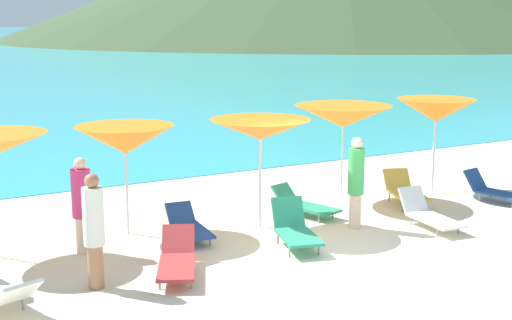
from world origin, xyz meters
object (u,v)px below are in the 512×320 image
object	(u,v)px
lounge_chair_1	(177,259)
lounge_chair_3	(295,228)
umbrella_2	(260,130)
beachgoer_3	(356,180)
lounge_chair_5	(405,190)
lounge_chair_7	(495,190)
umbrella_4	(436,111)
beachgoer_2	(94,228)
lounge_chair_6	(189,226)
umbrella_1	(125,140)
lounge_chair_2	(429,214)
lounge_chair_0	(304,204)
beachgoer_1	(82,203)
umbrella_3	(343,116)

from	to	relation	value
lounge_chair_1	lounge_chair_3	distance (m)	2.40
umbrella_2	beachgoer_3	xyz separation A→B (m)	(1.58, -0.94, -0.97)
lounge_chair_5	lounge_chair_7	bearing A→B (deg)	-1.54
lounge_chair_3	beachgoer_3	world-z (taller)	beachgoer_3
umbrella_2	umbrella_4	bearing A→B (deg)	6.68
lounge_chair_3	beachgoer_2	distance (m)	3.73
lounge_chair_6	lounge_chair_5	bearing A→B (deg)	5.49
lounge_chair_5	umbrella_1	bearing A→B (deg)	-167.00
umbrella_2	lounge_chair_3	world-z (taller)	umbrella_2
umbrella_2	lounge_chair_2	bearing A→B (deg)	-28.39
lounge_chair_2	lounge_chair_0	bearing A→B (deg)	137.77
lounge_chair_6	lounge_chair_3	bearing A→B (deg)	-36.25
lounge_chair_5	beachgoer_2	distance (m)	7.51
lounge_chair_2	lounge_chair_3	bearing A→B (deg)	-178.73
lounge_chair_2	lounge_chair_3	xyz separation A→B (m)	(-2.92, 0.25, 0.07)
lounge_chair_5	beachgoer_1	distance (m)	7.07
umbrella_3	lounge_chair_6	bearing A→B (deg)	-167.63
umbrella_4	lounge_chair_7	bearing A→B (deg)	-69.12
umbrella_2	umbrella_4	distance (m)	5.02
lounge_chair_2	lounge_chair_6	bearing A→B (deg)	166.36
beachgoer_1	umbrella_3	bearing A→B (deg)	-97.01
lounge_chair_3	lounge_chair_6	size ratio (longest dim) A/B	0.98
lounge_chair_0	beachgoer_3	world-z (taller)	beachgoer_3
umbrella_2	lounge_chair_2	size ratio (longest dim) A/B	1.35
beachgoer_1	lounge_chair_2	bearing A→B (deg)	-119.42
beachgoer_2	lounge_chair_1	bearing A→B (deg)	-114.19
lounge_chair_1	lounge_chair_2	xyz separation A→B (m)	(5.30, 0.04, 0.00)
lounge_chair_1	lounge_chair_5	distance (m)	6.24
beachgoer_3	lounge_chair_2	bearing A→B (deg)	175.81
umbrella_4	lounge_chair_1	distance (m)	7.89
lounge_chair_3	lounge_chair_6	distance (m)	1.98
lounge_chair_0	beachgoer_1	xyz separation A→B (m)	(-4.64, -0.17, 0.65)
lounge_chair_2	lounge_chair_5	xyz separation A→B (m)	(0.73, 1.54, 0.06)
umbrella_1	umbrella_4	xyz separation A→B (m)	(7.36, -0.27, 0.12)
umbrella_2	lounge_chair_7	size ratio (longest dim) A/B	1.36
beachgoer_2	lounge_chair_7	bearing A→B (deg)	-107.30
lounge_chair_5	lounge_chair_6	size ratio (longest dim) A/B	1.09
umbrella_4	lounge_chair_2	xyz separation A→B (m)	(-2.10, -2.15, -1.65)
lounge_chair_6	lounge_chair_7	size ratio (longest dim) A/B	0.96
lounge_chair_1	lounge_chair_2	bearing A→B (deg)	25.70
umbrella_1	beachgoer_3	size ratio (longest dim) A/B	1.16
lounge_chair_3	beachgoer_3	bearing A→B (deg)	28.80
lounge_chair_5	beachgoer_2	xyz separation A→B (m)	(-7.32, -1.53, 0.63)
beachgoer_1	beachgoer_2	xyz separation A→B (m)	(-0.29, -1.69, 0.05)
umbrella_3	lounge_chair_1	distance (m)	5.84
lounge_chair_0	lounge_chair_2	bearing A→B (deg)	-65.59
umbrella_3	lounge_chair_6	size ratio (longest dim) A/B	1.43
umbrella_1	lounge_chair_7	bearing A→B (deg)	-11.97
lounge_chair_0	lounge_chair_7	world-z (taller)	lounge_chair_7
umbrella_2	beachgoer_2	bearing A→B (deg)	-157.29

